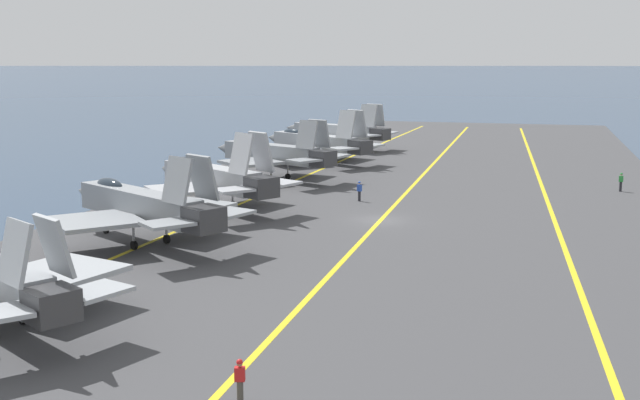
{
  "coord_description": "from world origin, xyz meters",
  "views": [
    {
      "loc": [
        -60.02,
        -10.94,
        12.98
      ],
      "look_at": [
        -6.14,
        3.27,
        2.9
      ],
      "focal_mm": 45.0,
      "sensor_mm": 36.0,
      "label": 1
    }
  ],
  "objects": [
    {
      "name": "deck_stripe_centerline",
      "position": [
        0.0,
        0.0,
        0.4
      ],
      "size": [
        169.08,
        0.36,
        0.01
      ],
      "primitive_type": "cube",
      "color": "yellow",
      "rests_on": "carrier_deck"
    },
    {
      "name": "parked_jet_sixth",
      "position": [
        31.56,
        13.64,
        2.78
      ],
      "size": [
        13.65,
        16.37,
        6.5
      ],
      "color": "#9EA3A8",
      "rests_on": "carrier_deck"
    },
    {
      "name": "crew_green_vest",
      "position": [
        18.76,
        -19.31,
        1.38
      ],
      "size": [
        0.33,
        0.43,
        1.78
      ],
      "color": "#232328",
      "rests_on": "carrier_deck"
    },
    {
      "name": "crew_red_vest",
      "position": [
        -34.03,
        -1.06,
        1.33
      ],
      "size": [
        0.34,
        0.43,
        1.69
      ],
      "color": "#4C473D",
      "rests_on": "carrier_deck"
    },
    {
      "name": "ground_plane",
      "position": [
        0.0,
        0.0,
        0.0
      ],
      "size": [
        2000.0,
        2000.0,
        0.0
      ],
      "primitive_type": "plane",
      "color": "#2D425B"
    },
    {
      "name": "parked_jet_third",
      "position": [
        -12.1,
        14.05,
        3.12
      ],
      "size": [
        13.18,
        16.03,
        6.51
      ],
      "color": "gray",
      "rests_on": "carrier_deck"
    },
    {
      "name": "deck_stripe_foul_line",
      "position": [
        0.0,
        -13.17,
        0.4
      ],
      "size": [
        168.91,
        8.32,
        0.01
      ],
      "primitive_type": "cube",
      "rotation": [
        0.0,
        0.0,
        0.05
      ],
      "color": "yellow",
      "rests_on": "carrier_deck"
    },
    {
      "name": "crew_blue_vest",
      "position": [
        7.57,
        3.32,
        1.37
      ],
      "size": [
        0.41,
        0.46,
        1.77
      ],
      "color": "#232328",
      "rests_on": "carrier_deck"
    },
    {
      "name": "parked_jet_fifth",
      "position": [
        17.16,
        14.35,
        3.15
      ],
      "size": [
        12.33,
        15.73,
        6.42
      ],
      "color": "gray",
      "rests_on": "carrier_deck"
    },
    {
      "name": "parked_jet_seventh",
      "position": [
        46.52,
        14.83,
        2.75
      ],
      "size": [
        13.12,
        17.09,
        6.24
      ],
      "color": "#9EA3A8",
      "rests_on": "carrier_deck"
    },
    {
      "name": "parked_jet_fourth",
      "position": [
        1.0,
        14.29,
        3.03
      ],
      "size": [
        12.65,
        15.11,
        6.75
      ],
      "color": "#A8AAAF",
      "rests_on": "carrier_deck"
    },
    {
      "name": "deck_stripe_edge_line",
      "position": [
        0.0,
        13.17,
        0.4
      ],
      "size": [
        168.79,
        10.75,
        0.01
      ],
      "primitive_type": "cube",
      "rotation": [
        0.0,
        0.0,
        -0.06
      ],
      "color": "yellow",
      "rests_on": "carrier_deck"
    },
    {
      "name": "carrier_deck",
      "position": [
        0.0,
        0.0,
        0.2
      ],
      "size": [
        187.87,
        47.89,
        0.4
      ],
      "primitive_type": "cube",
      "color": "#424244",
      "rests_on": "ground"
    }
  ]
}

